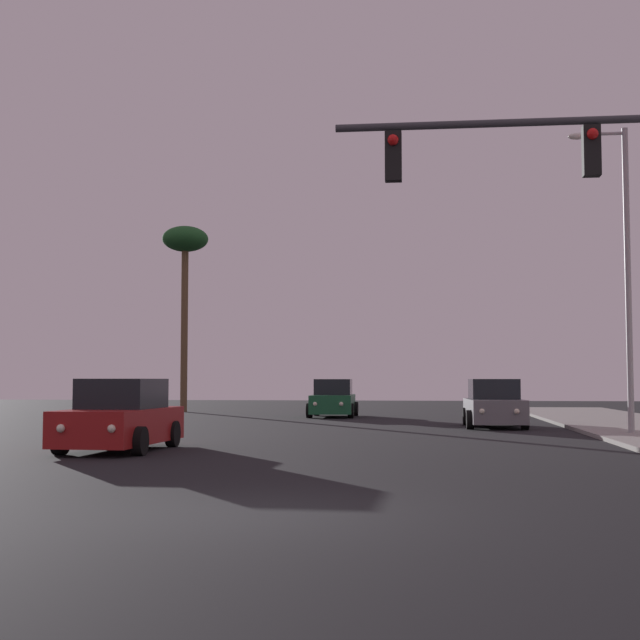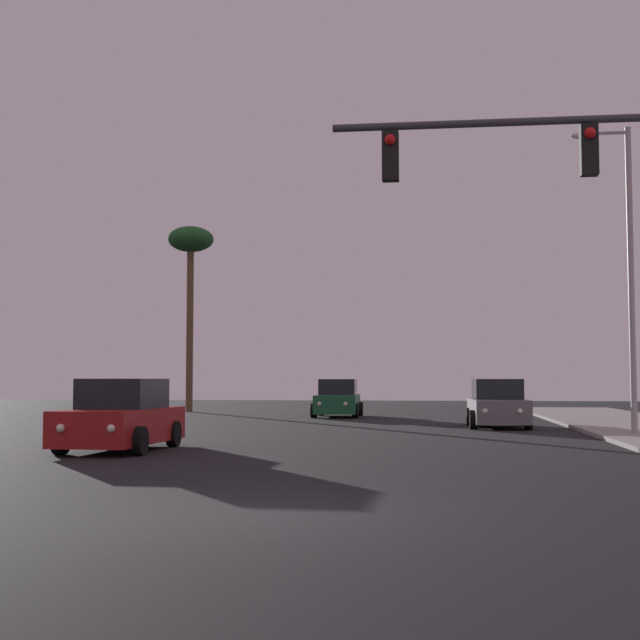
{
  "view_description": "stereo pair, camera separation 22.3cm",
  "coord_description": "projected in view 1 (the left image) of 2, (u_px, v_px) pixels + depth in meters",
  "views": [
    {
      "loc": [
        2.14,
        -11.0,
        1.66
      ],
      "look_at": [
        -0.22,
        9.59,
        3.05
      ],
      "focal_mm": 50.0,
      "sensor_mm": 36.0,
      "label": 1
    },
    {
      "loc": [
        2.36,
        -10.98,
        1.66
      ],
      "look_at": [
        -0.22,
        9.59,
        3.05
      ],
      "focal_mm": 50.0,
      "sensor_mm": 36.0,
      "label": 2
    }
  ],
  "objects": [
    {
      "name": "traffic_light_mast",
      "position": [
        618.0,
        204.0,
        15.52
      ],
      "size": [
        7.05,
        0.36,
        6.5
      ],
      "color": "#38383D",
      "rests_on": "sidewalk_right"
    },
    {
      "name": "street_lamp",
      "position": [
        623.0,
        262.0,
        26.19
      ],
      "size": [
        1.74,
        0.24,
        9.0
      ],
      "color": "#99999E",
      "rests_on": "sidewalk_right"
    },
    {
      "name": "car_red",
      "position": [
        121.0,
        418.0,
        20.89
      ],
      "size": [
        2.04,
        4.34,
        1.68
      ],
      "rotation": [
        0.0,
        0.0,
        3.1
      ],
      "color": "maroon",
      "rests_on": "ground"
    },
    {
      "name": "palm_tree_far",
      "position": [
        185.0,
        250.0,
        46.45
      ],
      "size": [
        2.4,
        2.4,
        9.66
      ],
      "color": "brown",
      "rests_on": "ground"
    },
    {
      "name": "ground_plane",
      "position": [
        250.0,
        513.0,
        11.04
      ],
      "size": [
        120.0,
        120.0,
        0.0
      ],
      "primitive_type": "plane",
      "color": "black"
    },
    {
      "name": "car_green",
      "position": [
        333.0,
        400.0,
        39.78
      ],
      "size": [
        2.04,
        4.33,
        1.68
      ],
      "rotation": [
        0.0,
        0.0,
        3.17
      ],
      "color": "#195933",
      "rests_on": "ground"
    },
    {
      "name": "car_grey",
      "position": [
        494.0,
        405.0,
        31.04
      ],
      "size": [
        2.04,
        4.34,
        1.68
      ],
      "rotation": [
        0.0,
        0.0,
        3.18
      ],
      "color": "slate",
      "rests_on": "ground"
    }
  ]
}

